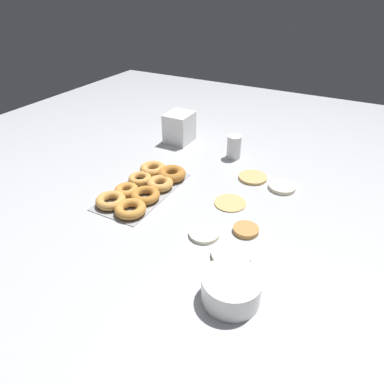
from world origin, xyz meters
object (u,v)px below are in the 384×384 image
object	(u,v)px
pancake_0	(230,202)
pancake_1	(282,187)
pancake_3	(231,255)
pancake_4	(246,230)
paper_cup	(234,147)
pancake_2	(204,234)
donut_tray	(145,187)
container_stack	(179,128)
batter_bowl	(231,289)
pancake_5	(253,177)

from	to	relation	value
pancake_0	pancake_1	world-z (taller)	pancake_1
pancake_3	pancake_4	distance (m)	0.13
pancake_1	pancake_3	world-z (taller)	same
pancake_0	paper_cup	size ratio (longest dim) A/B	1.10
pancake_2	pancake_4	size ratio (longest dim) A/B	1.18
pancake_4	paper_cup	bearing A→B (deg)	-153.16
pancake_4	donut_tray	bearing A→B (deg)	-96.36
pancake_1	container_stack	bearing A→B (deg)	-108.92
pancake_1	container_stack	xyz separation A→B (m)	(-0.20, -0.57, 0.06)
pancake_1	donut_tray	distance (m)	0.53
pancake_3	donut_tray	xyz separation A→B (m)	(-0.18, -0.43, 0.01)
pancake_1	batter_bowl	distance (m)	0.59
paper_cup	batter_bowl	bearing A→B (deg)	21.93
pancake_0	pancake_1	distance (m)	0.23
pancake_1	batter_bowl	size ratio (longest dim) A/B	0.69
pancake_5	pancake_2	bearing A→B (deg)	-2.01
pancake_1	pancake_4	bearing A→B (deg)	-5.38
donut_tray	container_stack	distance (m)	0.48
pancake_4	batter_bowl	xyz separation A→B (m)	(0.27, 0.06, 0.03)
paper_cup	container_stack	bearing A→B (deg)	-97.32
pancake_1	batter_bowl	bearing A→B (deg)	3.09
batter_bowl	pancake_5	bearing A→B (deg)	-165.44
pancake_4	pancake_5	world-z (taller)	pancake_4
pancake_0	pancake_3	distance (m)	0.28
pancake_5	donut_tray	bearing A→B (deg)	-49.27
pancake_0	pancake_4	world-z (taller)	pancake_4
pancake_4	paper_cup	xyz separation A→B (m)	(-0.47, -0.24, 0.04)
pancake_0	paper_cup	xyz separation A→B (m)	(-0.35, -0.13, 0.05)
pancake_3	batter_bowl	world-z (taller)	batter_bowl
pancake_2	pancake_4	world-z (taller)	pancake_4
pancake_0	pancake_3	world-z (taller)	pancake_3
donut_tray	batter_bowl	distance (m)	0.58
pancake_1	pancake_2	bearing A→B (deg)	-19.60
pancake_0	pancake_4	size ratio (longest dim) A/B	1.39
pancake_3	container_stack	xyz separation A→B (m)	(-0.64, -0.55, 0.06)
pancake_5	batter_bowl	bearing A→B (deg)	14.56
pancake_1	pancake_2	size ratio (longest dim) A/B	1.06
pancake_0	pancake_2	xyz separation A→B (m)	(0.20, -0.00, 0.00)
pancake_4	batter_bowl	world-z (taller)	batter_bowl
pancake_2	container_stack	xyz separation A→B (m)	(-0.59, -0.43, 0.07)
pancake_3	batter_bowl	xyz separation A→B (m)	(0.14, 0.06, 0.03)
container_stack	paper_cup	xyz separation A→B (m)	(0.04, 0.30, -0.02)
batter_bowl	paper_cup	size ratio (longest dim) A/B	1.44
pancake_3	donut_tray	size ratio (longest dim) A/B	0.30
pancake_1	paper_cup	bearing A→B (deg)	-120.35
pancake_1	batter_bowl	xyz separation A→B (m)	(0.59, 0.03, 0.03)
pancake_0	batter_bowl	bearing A→B (deg)	22.95
pancake_2	pancake_3	xyz separation A→B (m)	(0.05, 0.11, 0.00)
pancake_0	container_stack	bearing A→B (deg)	-131.57
pancake_2	batter_bowl	distance (m)	0.26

